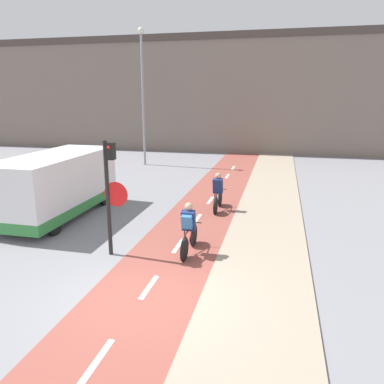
# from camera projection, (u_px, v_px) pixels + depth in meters

# --- Properties ---
(ground_plane) EXTENTS (120.00, 120.00, 0.00)m
(ground_plane) POSITION_uv_depth(u_px,v_px,m) (141.00, 299.00, 8.02)
(ground_plane) COLOR gray
(bike_lane) EXTENTS (2.45, 60.00, 0.02)m
(bike_lane) POSITION_uv_depth(u_px,v_px,m) (141.00, 298.00, 8.02)
(bike_lane) COLOR brown
(bike_lane) RESTS_ON ground_plane
(sidewalk_strip) EXTENTS (2.40, 60.00, 0.05)m
(sidewalk_strip) POSITION_uv_depth(u_px,v_px,m) (255.00, 313.00, 7.47)
(sidewalk_strip) COLOR gray
(sidewalk_strip) RESTS_ON ground_plane
(building_row_background) EXTENTS (60.00, 5.20, 8.71)m
(building_row_background) POSITION_uv_depth(u_px,v_px,m) (248.00, 94.00, 29.57)
(building_row_background) COLOR slate
(building_row_background) RESTS_ON ground_plane
(traffic_light_pole) EXTENTS (0.67, 0.26, 3.13)m
(traffic_light_pole) POSITION_uv_depth(u_px,v_px,m) (110.00, 186.00, 9.80)
(traffic_light_pole) COLOR black
(traffic_light_pole) RESTS_ON ground_plane
(street_lamp_far) EXTENTS (0.36, 0.36, 8.13)m
(street_lamp_far) POSITION_uv_depth(u_px,v_px,m) (143.00, 85.00, 22.63)
(street_lamp_far) COLOR gray
(street_lamp_far) RESTS_ON ground_plane
(cyclist_near) EXTENTS (0.46, 1.71, 1.46)m
(cyclist_near) POSITION_uv_depth(u_px,v_px,m) (189.00, 229.00, 10.17)
(cyclist_near) COLOR black
(cyclist_near) RESTS_ON ground_plane
(cyclist_far) EXTENTS (0.46, 1.68, 1.46)m
(cyclist_far) POSITION_uv_depth(u_px,v_px,m) (218.00, 194.00, 14.10)
(cyclist_far) COLOR black
(cyclist_far) RESTS_ON ground_plane
(van) EXTENTS (2.11, 5.33, 2.24)m
(van) POSITION_uv_depth(u_px,v_px,m) (57.00, 186.00, 13.33)
(van) COLOR white
(van) RESTS_ON ground_plane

